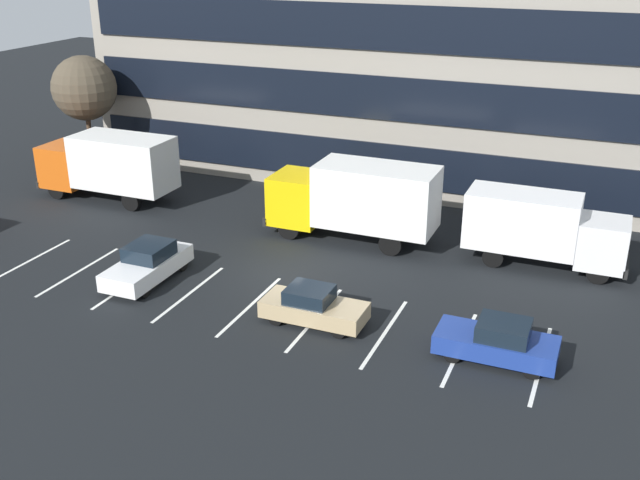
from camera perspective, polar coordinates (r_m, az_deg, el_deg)
The scene contains 10 objects.
ground_plane at distance 32.15m, azimuth -2.78°, elevation -2.66°, with size 120.00×120.00×0.00m, color black.
office_building at distance 46.17m, azimuth 6.94°, elevation 16.59°, with size 35.68×13.83×18.00m.
lot_markings at distance 29.65m, azimuth -5.37°, elevation -5.03°, with size 22.54×5.40×0.01m.
box_truck_orange at distance 42.14m, azimuth -15.91°, elevation 5.66°, with size 7.85×2.60×3.64m.
box_truck_white at distance 33.73m, azimuth 16.70°, elevation 0.97°, with size 6.97×2.31×3.23m.
box_truck_yellow at distance 35.03m, azimuth 2.74°, elevation 3.26°, with size 8.12×2.69×3.76m.
sedan_white at distance 32.19m, azimuth -13.07°, elevation -1.77°, with size 1.83×4.38×1.57m.
sedan_navy at distance 26.41m, azimuth 13.48°, elevation -7.59°, with size 4.14×1.73×1.48m.
sedan_tan at distance 28.02m, azimuth -0.53°, elevation -5.13°, with size 3.95×1.65×1.41m.
bare_tree at distance 46.63m, azimuth -17.64°, elevation 11.03°, with size 3.78×3.78×7.09m.
Camera 1 is at (12.61, -26.22, 13.70)m, focal length 41.70 mm.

